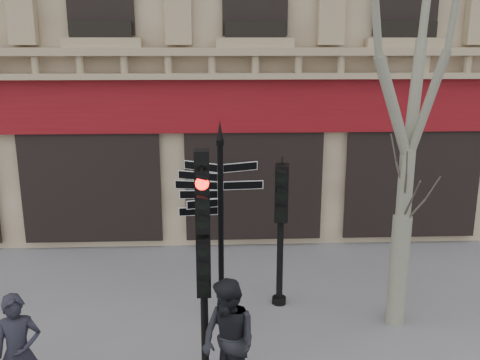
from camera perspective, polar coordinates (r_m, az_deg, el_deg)
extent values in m
plane|color=slate|center=(9.43, 3.57, -17.98)|extent=(80.00, 80.00, 0.00)
cube|color=maroon|center=(12.90, 1.54, 7.99)|extent=(28.00, 0.25, 1.30)
cube|color=tan|center=(12.60, 1.64, 12.26)|extent=(28.00, 0.35, 0.74)
cylinder|color=black|center=(9.62, -2.05, -6.11)|extent=(0.10, 0.10, 3.35)
cylinder|color=black|center=(10.29, -1.97, -14.48)|extent=(0.26, 0.26, 0.15)
cone|color=black|center=(9.12, -2.16, 5.36)|extent=(0.11, 0.11, 0.34)
cylinder|color=black|center=(8.01, -3.87, -10.65)|extent=(0.11, 0.11, 3.32)
cube|color=black|center=(7.90, -3.91, -8.94)|extent=(0.41, 0.30, 0.90)
cube|color=black|center=(7.57, -4.03, -2.12)|extent=(0.41, 0.30, 0.90)
sphere|color=#FF0C05|center=(7.50, -4.06, -0.35)|extent=(0.19, 0.19, 0.19)
cube|color=black|center=(7.41, -4.12, 2.49)|extent=(0.22, 0.27, 0.19)
cylinder|color=black|center=(10.40, 4.33, -5.99)|extent=(0.14, 0.14, 2.85)
cylinder|color=black|center=(10.95, 4.19, -12.61)|extent=(0.30, 0.30, 0.16)
cube|color=black|center=(10.13, 4.42, -1.29)|extent=(0.52, 0.40, 1.08)
cylinder|color=#9B967F|center=(10.24, 16.55, -9.26)|extent=(0.34, 0.34, 2.08)
cylinder|color=#9B967F|center=(9.72, 17.22, -0.54)|extent=(0.26, 0.26, 1.32)
imported|color=black|center=(8.38, -22.54, -16.70)|extent=(0.72, 0.57, 1.74)
imported|color=black|center=(7.94, -1.22, -16.88)|extent=(1.12, 1.14, 1.85)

